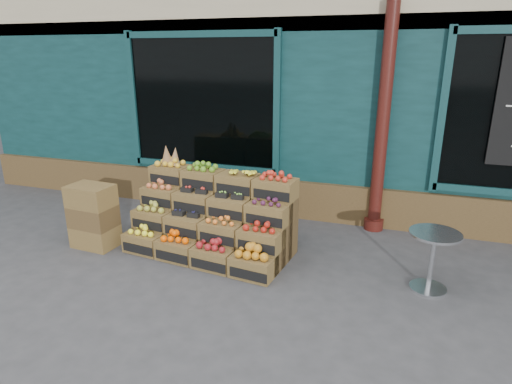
% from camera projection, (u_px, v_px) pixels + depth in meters
% --- Properties ---
extents(ground, '(60.00, 60.00, 0.00)m').
position_uv_depth(ground, '(253.00, 282.00, 4.91)').
color(ground, '#3C3C3E').
rests_on(ground, ground).
extents(shop_facade, '(12.00, 6.24, 4.80)m').
position_uv_depth(shop_facade, '(333.00, 59.00, 8.78)').
color(shop_facade, '#0F3435').
rests_on(shop_facade, ground).
extents(crate_display, '(2.20, 1.26, 1.31)m').
position_uv_depth(crate_display, '(212.00, 221.00, 5.61)').
color(crate_display, brown).
rests_on(crate_display, ground).
extents(spare_crates, '(0.60, 0.44, 0.86)m').
position_uv_depth(spare_crates, '(93.00, 216.00, 5.71)').
color(spare_crates, brown).
rests_on(spare_crates, ground).
extents(bistro_table, '(0.54, 0.54, 0.68)m').
position_uv_depth(bistro_table, '(433.00, 254.00, 4.63)').
color(bistro_table, silver).
rests_on(bistro_table, ground).
extents(shopkeeper, '(0.84, 0.68, 1.99)m').
position_uv_depth(shopkeeper, '(242.00, 142.00, 7.64)').
color(shopkeeper, '#175327').
rests_on(shopkeeper, ground).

